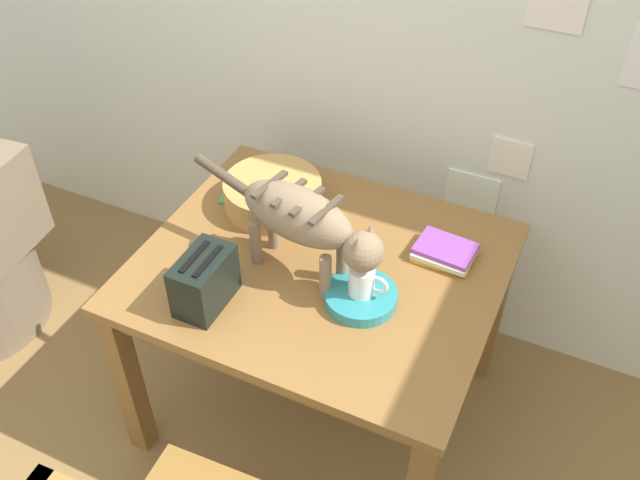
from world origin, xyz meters
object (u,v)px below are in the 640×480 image
(magazine, at_px, (265,187))
(coffee_mug, at_px, (363,281))
(toaster, at_px, (204,281))
(book_stack, at_px, (444,252))
(saucer_bowl, at_px, (361,297))
(wicker_basket, at_px, (273,193))
(dining_table, at_px, (320,284))
(cat, at_px, (305,220))

(magazine, bearing_deg, coffee_mug, -50.18)
(toaster, bearing_deg, book_stack, 39.88)
(saucer_bowl, relative_size, wicker_basket, 0.65)
(saucer_bowl, distance_m, coffee_mug, 0.07)
(dining_table, distance_m, wicker_basket, 0.37)
(cat, relative_size, toaster, 3.36)
(cat, bearing_deg, coffee_mug, 90.21)
(cat, bearing_deg, book_stack, 135.18)
(coffee_mug, height_order, toaster, toaster)
(saucer_bowl, bearing_deg, cat, 169.48)
(book_stack, bearing_deg, wicker_basket, 179.49)
(cat, bearing_deg, magazine, -125.13)
(cat, xyz_separation_m, book_stack, (0.36, 0.25, -0.19))
(coffee_mug, xyz_separation_m, wicker_basket, (-0.45, 0.29, -0.03))
(saucer_bowl, distance_m, toaster, 0.46)
(dining_table, relative_size, magazine, 3.97)
(cat, bearing_deg, toaster, -32.26)
(coffee_mug, height_order, wicker_basket, coffee_mug)
(magazine, xyz_separation_m, toaster, (0.11, -0.56, 0.08))
(dining_table, xyz_separation_m, coffee_mug, (0.18, -0.09, 0.18))
(cat, relative_size, wicker_basket, 2.01)
(dining_table, bearing_deg, saucer_bowl, -28.11)
(magazine, relative_size, wicker_basket, 0.84)
(cat, height_order, saucer_bowl, cat)
(dining_table, relative_size, wicker_basket, 3.34)
(dining_table, height_order, book_stack, book_stack)
(dining_table, xyz_separation_m, magazine, (-0.34, 0.27, 0.09))
(cat, relative_size, coffee_mug, 5.57)
(coffee_mug, xyz_separation_m, book_stack, (0.16, 0.29, -0.06))
(magazine, bearing_deg, toaster, -94.24)
(dining_table, height_order, wicker_basket, wicker_basket)
(coffee_mug, relative_size, book_stack, 0.63)
(cat, distance_m, book_stack, 0.48)
(dining_table, relative_size, saucer_bowl, 5.12)
(coffee_mug, bearing_deg, saucer_bowl, 180.00)
(dining_table, height_order, coffee_mug, coffee_mug)
(toaster, bearing_deg, coffee_mug, 24.98)
(magazine, height_order, book_stack, book_stack)
(dining_table, relative_size, toaster, 5.58)
(coffee_mug, bearing_deg, book_stack, 60.79)
(coffee_mug, height_order, book_stack, coffee_mug)
(saucer_bowl, bearing_deg, dining_table, 151.89)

